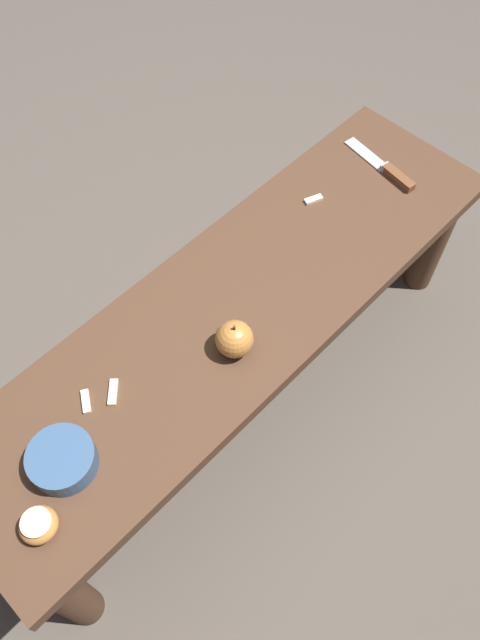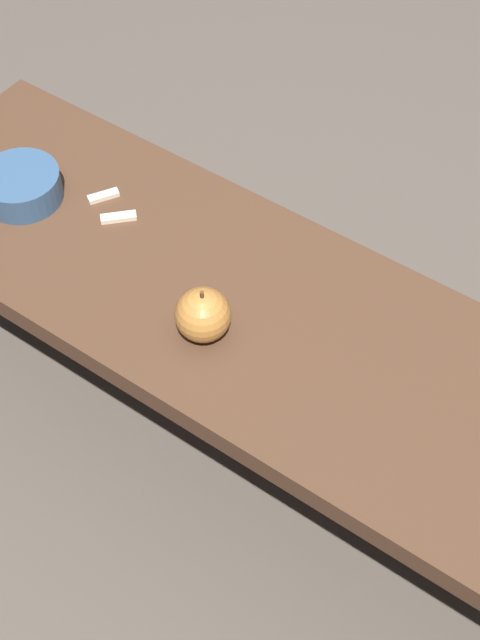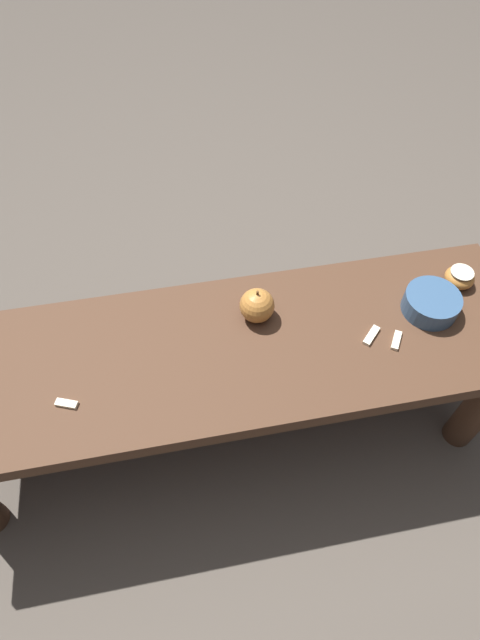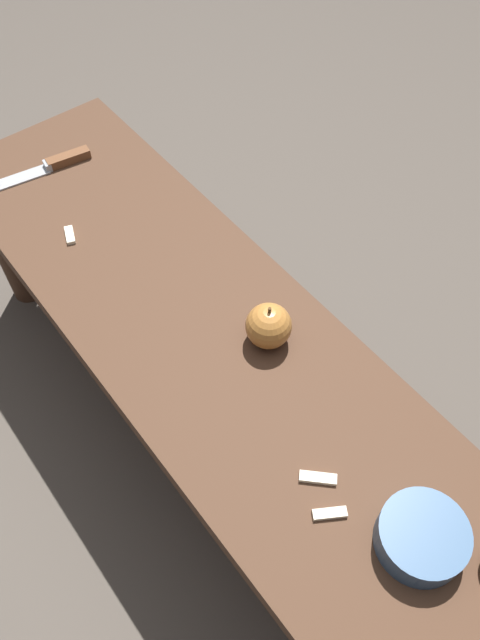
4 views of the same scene
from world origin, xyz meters
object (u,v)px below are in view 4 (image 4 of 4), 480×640
Objects in this scene: wooden_bench at (206,353)px; apple_whole at (269,326)px; knife at (54,164)px; bowl at (422,537)px.

apple_whole is at bearing 40.34° from wooden_bench.
knife is (-0.54, -0.00, 0.09)m from wooden_bench.
wooden_bench is at bearing -177.72° from bowl.
apple_whole is at bearing 172.17° from bowl.
apple_whole is 0.40m from bowl.
wooden_bench is 0.50m from bowl.
knife is 0.63m from apple_whole.
wooden_bench is at bearing 98.59° from knife.
wooden_bench is 6.13× the size of knife.
bowl is (1.02, 0.02, 0.02)m from knife.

